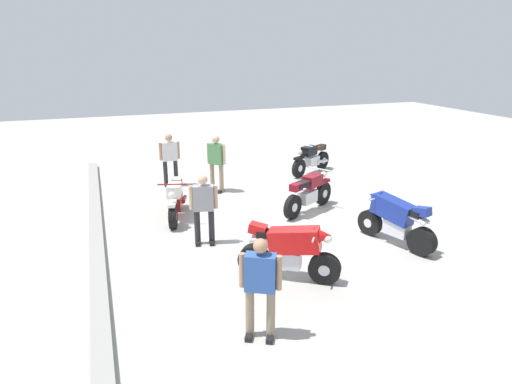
# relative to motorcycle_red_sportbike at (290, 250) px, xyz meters

# --- Properties ---
(ground_plane) EXTENTS (40.00, 40.00, 0.00)m
(ground_plane) POSITION_rel_motorcycle_red_sportbike_xyz_m (3.00, -1.20, -0.59)
(ground_plane) COLOR #ADAAA3
(curb_edge) EXTENTS (14.00, 0.30, 0.15)m
(curb_edge) POSITION_rel_motorcycle_red_sportbike_xyz_m (3.00, 3.40, -0.52)
(curb_edge) COLOR gray
(curb_edge) RESTS_ON ground
(motorcycle_red_sportbike) EXTENTS (1.30, 1.69, 1.14)m
(motorcycle_red_sportbike) POSITION_rel_motorcycle_red_sportbike_xyz_m (0.00, 0.00, 0.00)
(motorcycle_red_sportbike) COLOR black
(motorcycle_red_sportbike) RESTS_ON ground
(motorcycle_maroon_cruiser) EXTENTS (1.15, 1.87, 1.09)m
(motorcycle_maroon_cruiser) POSITION_rel_motorcycle_red_sportbike_xyz_m (3.15, -1.95, -0.07)
(motorcycle_maroon_cruiser) COLOR black
(motorcycle_maroon_cruiser) RESTS_ON ground
(motorcycle_cream_vintage) EXTENTS (1.92, 0.89, 1.07)m
(motorcycle_cream_vintage) POSITION_rel_motorcycle_red_sportbike_xyz_m (3.87, 1.43, -0.11)
(motorcycle_cream_vintage) COLOR black
(motorcycle_cream_vintage) RESTS_ON ground
(motorcycle_black_cruiser) EXTENTS (1.12, 1.88, 1.09)m
(motorcycle_black_cruiser) POSITION_rel_motorcycle_red_sportbike_xyz_m (6.56, -3.76, -0.07)
(motorcycle_black_cruiser) COLOR black
(motorcycle_black_cruiser) RESTS_ON ground
(motorcycle_blue_sportbike) EXTENTS (1.91, 0.89, 1.14)m
(motorcycle_blue_sportbike) POSITION_rel_motorcycle_red_sportbike_xyz_m (0.64, -2.82, 0.00)
(motorcycle_blue_sportbike) COLOR black
(motorcycle_blue_sportbike) RESTS_ON ground
(person_in_white_shirt) EXTENTS (0.31, 0.64, 1.65)m
(person_in_white_shirt) POSITION_rel_motorcycle_red_sportbike_xyz_m (6.72, 1.08, 0.34)
(person_in_white_shirt) COLOR #262628
(person_in_white_shirt) RESTS_ON ground
(person_in_green_shirt) EXTENTS (0.58, 0.53, 1.73)m
(person_in_green_shirt) POSITION_rel_motorcycle_red_sportbike_xyz_m (5.66, -0.13, 0.40)
(person_in_green_shirt) COLOR gray
(person_in_green_shirt) RESTS_ON ground
(person_in_gray_shirt) EXTENTS (0.40, 0.63, 1.59)m
(person_in_gray_shirt) POSITION_rel_motorcycle_red_sportbike_xyz_m (2.10, 1.12, 0.30)
(person_in_gray_shirt) COLOR #262628
(person_in_gray_shirt) RESTS_ON ground
(person_in_blue_shirt) EXTENTS (0.47, 0.59, 1.61)m
(person_in_blue_shirt) POSITION_rel_motorcycle_red_sportbike_xyz_m (-1.48, 1.13, 0.31)
(person_in_blue_shirt) COLOR gray
(person_in_blue_shirt) RESTS_ON ground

